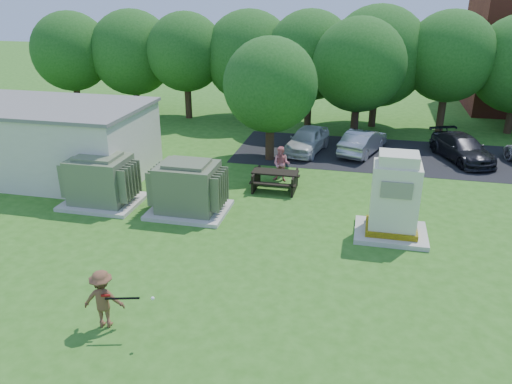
% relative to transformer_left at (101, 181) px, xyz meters
% --- Properties ---
extents(ground, '(120.00, 120.00, 0.00)m').
position_rel_transformer_left_xyz_m(ground, '(6.50, -4.50, -0.97)').
color(ground, '#2D6619').
rests_on(ground, ground).
extents(service_building, '(10.00, 5.00, 3.20)m').
position_rel_transformer_left_xyz_m(service_building, '(-4.50, 2.50, 0.63)').
color(service_building, beige).
rests_on(service_building, ground).
extents(service_building_roof, '(10.20, 5.20, 0.15)m').
position_rel_transformer_left_xyz_m(service_building_roof, '(-4.50, 2.50, 2.31)').
color(service_building_roof, slate).
rests_on(service_building_roof, service_building).
extents(parking_strip, '(20.00, 6.00, 0.01)m').
position_rel_transformer_left_xyz_m(parking_strip, '(13.50, 9.00, -0.96)').
color(parking_strip, '#232326').
rests_on(parking_strip, ground).
extents(transformer_left, '(3.00, 2.40, 2.07)m').
position_rel_transformer_left_xyz_m(transformer_left, '(0.00, 0.00, 0.00)').
color(transformer_left, beige).
rests_on(transformer_left, ground).
extents(transformer_right, '(3.00, 2.40, 2.07)m').
position_rel_transformer_left_xyz_m(transformer_right, '(3.70, 0.00, 0.00)').
color(transformer_right, beige).
rests_on(transformer_right, ground).
extents(generator_cabinet, '(2.51, 2.05, 3.05)m').
position_rel_transformer_left_xyz_m(generator_cabinet, '(11.36, -0.27, 0.37)').
color(generator_cabinet, beige).
rests_on(generator_cabinet, ground).
extents(picnic_table, '(1.97, 1.48, 0.84)m').
position_rel_transformer_left_xyz_m(picnic_table, '(6.55, 3.01, -0.44)').
color(picnic_table, black).
rests_on(picnic_table, ground).
extents(batter, '(1.14, 0.79, 1.61)m').
position_rel_transformer_left_xyz_m(batter, '(4.01, -7.18, -0.16)').
color(batter, brown).
rests_on(batter, ground).
extents(person_by_generator, '(0.58, 0.41, 1.50)m').
position_rel_transformer_left_xyz_m(person_by_generator, '(11.96, 0.42, -0.22)').
color(person_by_generator, black).
rests_on(person_by_generator, ground).
extents(person_at_picnic, '(0.83, 0.67, 1.61)m').
position_rel_transformer_left_xyz_m(person_at_picnic, '(6.62, 4.11, -0.17)').
color(person_at_picnic, '#E6797C').
rests_on(person_at_picnic, ground).
extents(car_white, '(2.32, 4.16, 1.34)m').
position_rel_transformer_left_xyz_m(car_white, '(7.19, 8.66, -0.30)').
color(car_white, silver).
rests_on(car_white, ground).
extents(car_silver_a, '(2.54, 4.15, 1.29)m').
position_rel_transformer_left_xyz_m(car_silver_a, '(10.08, 9.04, -0.32)').
color(car_silver_a, '#9E9EA3').
rests_on(car_silver_a, ground).
extents(car_dark, '(3.28, 4.67, 1.26)m').
position_rel_transformer_left_xyz_m(car_dark, '(15.00, 9.06, -0.34)').
color(car_dark, black).
rests_on(car_dark, ground).
extents(batting_equipment, '(1.47, 0.27, 0.24)m').
position_rel_transformer_left_xyz_m(batting_equipment, '(4.72, -7.39, 0.12)').
color(batting_equipment, black).
rests_on(batting_equipment, ground).
extents(tree_row, '(41.30, 13.30, 7.30)m').
position_rel_transformer_left_xyz_m(tree_row, '(8.25, 14.00, 3.18)').
color(tree_row, '#47301E').
rests_on(tree_row, ground).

